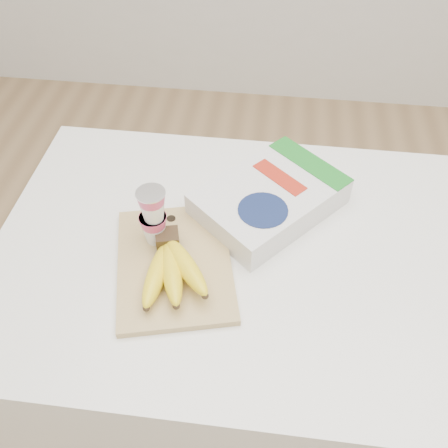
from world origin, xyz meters
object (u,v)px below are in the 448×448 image
object	(u,v)px
cutting_board	(174,264)
cereal_box	(270,198)
yogurt_stack	(153,215)
bananas	(171,268)
table	(250,351)

from	to	relation	value
cutting_board	cereal_box	xyz separation A→B (m)	(0.19, 0.19, 0.03)
cutting_board	yogurt_stack	size ratio (longest dim) A/B	2.27
bananas	cereal_box	bearing A→B (deg)	51.59
bananas	yogurt_stack	bearing A→B (deg)	119.99
table	cutting_board	size ratio (longest dim) A/B	3.62
bananas	cereal_box	world-z (taller)	bananas
bananas	yogurt_stack	xyz separation A→B (m)	(-0.05, 0.09, 0.05)
table	bananas	world-z (taller)	bananas
yogurt_stack	table	bearing A→B (deg)	2.65
yogurt_stack	bananas	bearing A→B (deg)	-60.01
bananas	cutting_board	bearing A→B (deg)	94.65
table	cereal_box	distance (m)	0.49
cutting_board	cereal_box	world-z (taller)	cereal_box
cutting_board	table	bearing A→B (deg)	6.87
table	cutting_board	world-z (taller)	cutting_board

